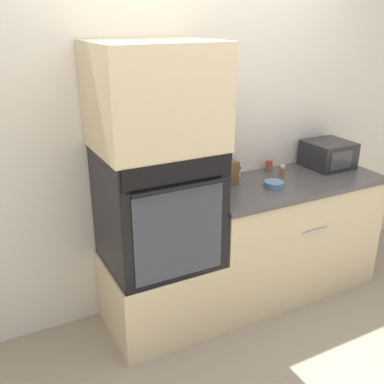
% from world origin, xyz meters
% --- Properties ---
extents(ground_plane, '(12.00, 12.00, 0.00)m').
position_xyz_m(ground_plane, '(0.00, 0.00, 0.00)').
color(ground_plane, gray).
extents(wall_back, '(8.00, 0.05, 2.50)m').
position_xyz_m(wall_back, '(0.00, 0.63, 1.25)').
color(wall_back, beige).
rests_on(wall_back, ground_plane).
extents(oven_cabinet_base, '(0.70, 0.60, 0.50)m').
position_xyz_m(oven_cabinet_base, '(-0.35, 0.30, 0.25)').
color(oven_cabinet_base, beige).
rests_on(oven_cabinet_base, ground_plane).
extents(wall_oven, '(0.68, 0.64, 0.75)m').
position_xyz_m(wall_oven, '(-0.35, 0.30, 0.88)').
color(wall_oven, black).
rests_on(wall_oven, oven_cabinet_base).
extents(oven_cabinet_upper, '(0.70, 0.60, 0.60)m').
position_xyz_m(oven_cabinet_upper, '(-0.35, 0.30, 1.56)').
color(oven_cabinet_upper, beige).
rests_on(oven_cabinet_upper, wall_oven).
extents(counter_unit, '(1.38, 0.63, 0.88)m').
position_xyz_m(counter_unit, '(0.68, 0.30, 0.44)').
color(counter_unit, beige).
rests_on(counter_unit, ground_plane).
extents(microwave, '(0.33, 0.32, 0.20)m').
position_xyz_m(microwave, '(1.13, 0.41, 0.98)').
color(microwave, '#232326').
rests_on(microwave, counter_unit).
extents(knife_block, '(0.10, 0.15, 0.21)m').
position_xyz_m(knife_block, '(0.26, 0.47, 0.96)').
color(knife_block, brown).
rests_on(knife_block, counter_unit).
extents(bowl, '(0.14, 0.14, 0.04)m').
position_xyz_m(bowl, '(0.49, 0.24, 0.90)').
color(bowl, '#517599').
rests_on(bowl, counter_unit).
extents(condiment_jar_near, '(0.04, 0.04, 0.09)m').
position_xyz_m(condiment_jar_near, '(0.67, 0.37, 0.92)').
color(condiment_jar_near, brown).
rests_on(condiment_jar_near, counter_unit).
extents(condiment_jar_mid, '(0.04, 0.04, 0.08)m').
position_xyz_m(condiment_jar_mid, '(0.39, 0.53, 0.92)').
color(condiment_jar_mid, silver).
rests_on(condiment_jar_mid, counter_unit).
extents(condiment_jar_far, '(0.05, 0.05, 0.08)m').
position_xyz_m(condiment_jar_far, '(0.67, 0.53, 0.92)').
color(condiment_jar_far, brown).
rests_on(condiment_jar_far, counter_unit).
extents(condiment_jar_back, '(0.05, 0.05, 0.11)m').
position_xyz_m(condiment_jar_back, '(0.12, 0.34, 0.93)').
color(condiment_jar_back, silver).
rests_on(condiment_jar_back, counter_unit).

